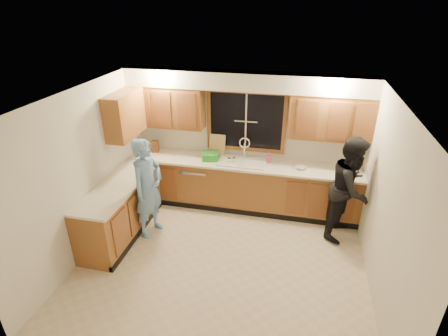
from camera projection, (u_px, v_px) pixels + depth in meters
The scene contains 26 objects.
floor at pixel (222, 261), 5.30m from camera, with size 4.20×4.20×0.00m, color beige.
ceiling at pixel (222, 99), 4.19m from camera, with size 4.20×4.20×0.00m, color silver.
wall_back at pixel (246, 139), 6.40m from camera, with size 4.20×4.20×0.00m, color silver.
wall_left at pixel (84, 174), 5.16m from camera, with size 3.80×3.80×0.00m, color silver.
wall_right at pixel (387, 208), 4.32m from camera, with size 3.80×3.80×0.00m, color silver.
base_cabinets_back at pixel (242, 186), 6.50m from camera, with size 4.20×0.60×0.88m, color #955B2B.
base_cabinets_left at pixel (121, 210), 5.76m from camera, with size 0.60×1.90×0.88m, color #955B2B.
countertop_back at pixel (242, 164), 6.28m from camera, with size 4.20×0.63×0.04m, color #F4E9CD.
countertop_left at pixel (118, 186), 5.56m from camera, with size 0.63×1.90×0.04m, color #F4E9CD.
upper_cabinets_left at pixel (167, 106), 6.29m from camera, with size 1.35×0.33×0.75m, color #955B2B.
upper_cabinets_right at pixel (331, 117), 5.72m from camera, with size 1.35×0.33×0.75m, color #955B2B.
upper_cabinets_return at pixel (125, 115), 5.85m from camera, with size 0.33×0.90×0.75m, color #955B2B.
soffit at pixel (246, 81), 5.76m from camera, with size 4.20×0.35×0.30m, color white.
window_frame at pixel (246, 121), 6.24m from camera, with size 1.44×0.03×1.14m.
sink at pixel (242, 165), 6.31m from camera, with size 0.86×0.52×0.57m.
dishwasher at pixel (198, 182), 6.67m from camera, with size 0.60×0.56×0.82m, color white.
stove at pixel (103, 230), 5.26m from camera, with size 0.58×0.75×0.90m, color white.
man at pixel (148, 188), 5.60m from camera, with size 0.62×0.40×1.69m, color #6B98CA.
woman at pixel (350, 189), 5.54m from camera, with size 0.84×0.66×1.73m, color black.
knife_block at pixel (155, 146), 6.67m from camera, with size 0.12×0.10×0.22m, color brown.
cutting_board at pixel (217, 145), 6.49m from camera, with size 0.30×0.02×0.40m, color tan.
dish_crate at pixel (210, 156), 6.37m from camera, with size 0.28×0.26×0.13m, color #25912A.
soap_bottle at pixel (269, 157), 6.26m from camera, with size 0.09×0.09×0.19m, color #DD5492.
bowl at pixel (301, 167), 6.05m from camera, with size 0.19×0.19×0.05m, color silver.
can_left at pixel (229, 161), 6.21m from camera, with size 0.06×0.06×0.11m, color beige.
can_right at pixel (234, 161), 6.21m from camera, with size 0.06×0.06×0.12m, color beige.
Camera 1 is at (0.94, -4.01, 3.62)m, focal length 28.00 mm.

